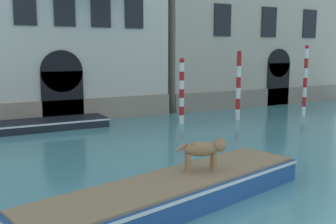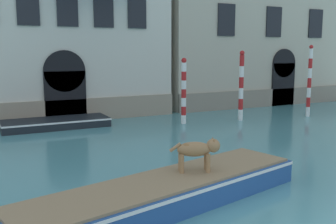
# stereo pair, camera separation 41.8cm
# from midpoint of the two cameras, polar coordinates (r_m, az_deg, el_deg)

# --- Properties ---
(boat_foreground) EXTENTS (7.99, 3.55, 0.66)m
(boat_foreground) POSITION_cam_midpoint_polar(r_m,az_deg,el_deg) (9.59, 1.12, -11.46)
(boat_foreground) COLOR #234C8C
(boat_foreground) RESTS_ON ground_plane
(dog_on_deck) EXTENTS (1.23, 0.69, 0.86)m
(dog_on_deck) POSITION_cam_midpoint_polar(r_m,az_deg,el_deg) (9.97, 5.57, -5.46)
(dog_on_deck) COLOR #997047
(dog_on_deck) RESTS_ON boat_foreground
(boat_moored_near_palazzo) EXTENTS (5.02, 1.86, 0.43)m
(boat_moored_near_palazzo) POSITION_cam_midpoint_polar(r_m,az_deg,el_deg) (19.70, -15.39, -1.55)
(boat_moored_near_palazzo) COLOR black
(boat_moored_near_palazzo) RESTS_ON ground_plane
(mooring_pole_0) EXTENTS (0.25, 0.25, 3.70)m
(mooring_pole_0) POSITION_cam_midpoint_polar(r_m,az_deg,el_deg) (21.26, 11.14, 3.81)
(mooring_pole_0) COLOR white
(mooring_pole_0) RESTS_ON ground_plane
(mooring_pole_2) EXTENTS (0.22, 0.22, 4.01)m
(mooring_pole_2) POSITION_cam_midpoint_polar(r_m,az_deg,el_deg) (23.53, 20.32, 4.27)
(mooring_pole_2) COLOR white
(mooring_pole_2) RESTS_ON ground_plane
(mooring_pole_3) EXTENTS (0.26, 0.26, 3.34)m
(mooring_pole_3) POSITION_cam_midpoint_polar(r_m,az_deg,el_deg) (19.89, 2.90, 3.10)
(mooring_pole_3) COLOR white
(mooring_pole_3) RESTS_ON ground_plane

